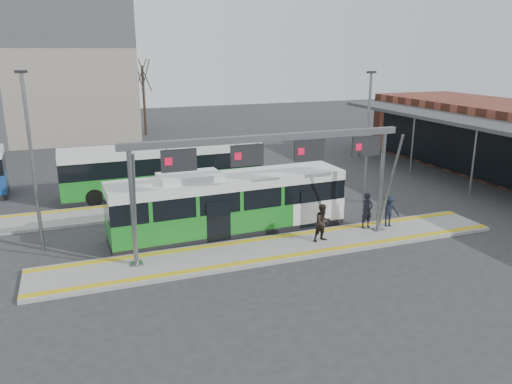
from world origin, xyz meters
TOP-DOWN VIEW (x-y plane):
  - ground at (0.00, 0.00)m, footprint 120.00×120.00m
  - platform_main at (0.00, 0.00)m, footprint 22.00×3.00m
  - platform_second at (-4.00, 8.00)m, footprint 20.00×3.00m
  - tactile_main at (0.00, 0.00)m, footprint 22.00×2.65m
  - tactile_second at (-4.00, 9.15)m, footprint 20.00×0.35m
  - gantry at (-0.35, 0.25)m, footprint 13.00×1.68m
  - apartment_block at (-14.00, 36.00)m, footprint 24.50×12.50m
  - hero_bus at (-1.55, 2.96)m, footprint 11.90×2.96m
  - bg_bus_green at (-3.28, 11.22)m, footprint 12.50×2.78m
  - passenger_a at (5.10, 0.78)m, footprint 0.71×0.51m
  - passenger_b at (2.15, -0.06)m, footprint 0.98×0.82m
  - passenger_c at (6.28, 0.59)m, footprint 1.23×0.95m
  - tree_left at (-3.51, 31.13)m, footprint 1.40×1.40m
  - tree_mid at (-0.93, 34.68)m, footprint 1.40×1.40m
  - lamp_west at (-10.29, 3.77)m, footprint 0.50×0.25m
  - lamp_east at (7.66, 5.06)m, footprint 0.50×0.25m

SIDE VIEW (x-z plane):
  - ground at x=0.00m, z-range 0.00..0.00m
  - platform_main at x=0.00m, z-range 0.00..0.15m
  - platform_second at x=-4.00m, z-range 0.00..0.15m
  - tactile_main at x=0.00m, z-range 0.15..0.17m
  - tactile_second at x=-4.00m, z-range 0.15..0.17m
  - passenger_c at x=6.28m, z-range 0.15..1.83m
  - passenger_b at x=2.15m, z-range 0.15..1.97m
  - passenger_a at x=5.10m, z-range 0.15..1.98m
  - hero_bus at x=-1.55m, z-range -0.14..3.11m
  - bg_bus_green at x=-3.28m, z-range -0.02..3.10m
  - lamp_east at x=7.66m, z-range 0.24..7.98m
  - lamp_west at x=-10.29m, z-range 0.24..8.33m
  - gantry at x=-0.35m, z-range 1.70..6.90m
  - tree_mid at x=-0.93m, z-range 2.13..10.37m
  - tree_left at x=-3.51m, z-range 2.21..10.74m
  - apartment_block at x=-14.00m, z-range 0.01..18.41m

